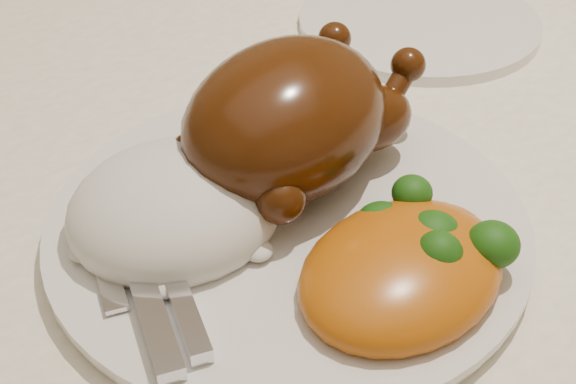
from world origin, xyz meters
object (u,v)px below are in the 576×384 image
dinner_plate (288,226)px  side_plate (419,22)px  dining_table (255,261)px  roast_chicken (291,117)px

dinner_plate → side_plate: bearing=35.0°
side_plate → dinner_plate: bearing=-145.0°
dinner_plate → dining_table: bearing=74.0°
side_plate → roast_chicken: bearing=-148.3°
dining_table → dinner_plate: (-0.02, -0.09, 0.11)m
side_plate → roast_chicken: roast_chicken is taller
dining_table → side_plate: 0.26m
dining_table → side_plate: side_plate is taller
roast_chicken → side_plate: bearing=12.6°
roast_chicken → dining_table: bearing=70.8°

